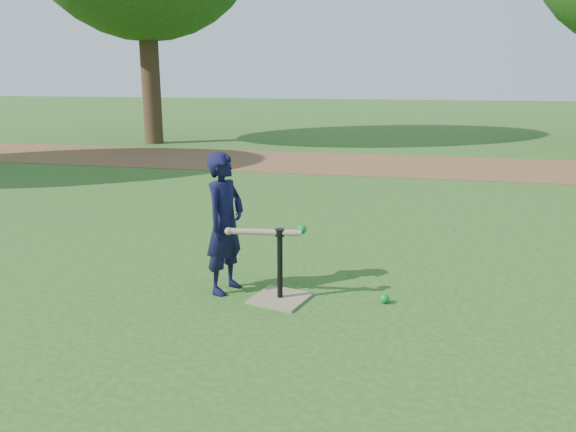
# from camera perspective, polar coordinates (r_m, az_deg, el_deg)

# --- Properties ---
(ground) EXTENTS (80.00, 80.00, 0.00)m
(ground) POSITION_cam_1_polar(r_m,az_deg,el_deg) (4.80, -0.99, -8.28)
(ground) COLOR #285116
(ground) RESTS_ON ground
(dirt_strip) EXTENTS (24.00, 3.00, 0.01)m
(dirt_strip) POSITION_cam_1_polar(r_m,az_deg,el_deg) (12.00, 7.66, 5.27)
(dirt_strip) COLOR brown
(dirt_strip) RESTS_ON ground
(child) EXTENTS (0.39, 0.50, 1.21)m
(child) POSITION_cam_1_polar(r_m,az_deg,el_deg) (4.79, -6.42, -0.75)
(child) COLOR black
(child) RESTS_ON ground
(wiffle_ball_ground) EXTENTS (0.08, 0.08, 0.08)m
(wiffle_ball_ground) POSITION_cam_1_polar(r_m,az_deg,el_deg) (4.74, 9.79, -8.27)
(wiffle_ball_ground) COLOR #0B812A
(wiffle_ball_ground) RESTS_ON ground
(batting_tee) EXTENTS (0.52, 0.52, 0.61)m
(batting_tee) POSITION_cam_1_polar(r_m,az_deg,el_deg) (4.72, -0.82, -7.24)
(batting_tee) COLOR #8A7E57
(batting_tee) RESTS_ON ground
(swing_action) EXTENTS (0.66, 0.20, 0.09)m
(swing_action) POSITION_cam_1_polar(r_m,az_deg,el_deg) (4.59, -1.96, -1.57)
(swing_action) COLOR tan
(swing_action) RESTS_ON ground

